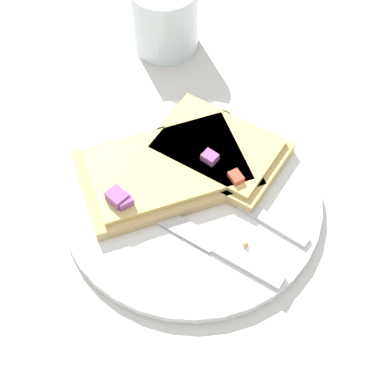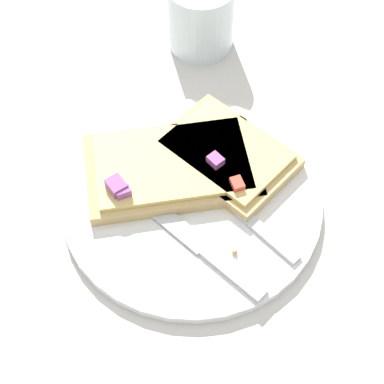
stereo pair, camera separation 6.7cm
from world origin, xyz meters
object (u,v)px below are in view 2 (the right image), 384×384
at_px(fork, 218,193).
at_px(pizza_slice_corner, 226,154).
at_px(plate, 192,200).
at_px(knife, 198,244).
at_px(pizza_slice_main, 171,167).
at_px(drinking_glass, 201,16).

height_order(fork, pizza_slice_corner, pizza_slice_corner).
distance_m(plate, pizza_slice_corner, 0.06).
xyz_separation_m(fork, pizza_slice_corner, (0.05, -0.01, 0.01)).
relative_size(knife, pizza_slice_corner, 0.92).
xyz_separation_m(fork, pizza_slice_main, (0.03, 0.05, 0.01)).
relative_size(pizza_slice_main, pizza_slice_corner, 1.16).
xyz_separation_m(knife, pizza_slice_main, (0.09, 0.03, 0.01)).
distance_m(pizza_slice_main, drinking_glass, 0.22).
xyz_separation_m(pizza_slice_main, pizza_slice_corner, (0.02, -0.06, -0.00)).
height_order(knife, drinking_glass, drinking_glass).
bearing_deg(pizza_slice_main, knife, -81.89).
xyz_separation_m(plate, pizza_slice_main, (0.03, 0.02, 0.02)).
height_order(fork, drinking_glass, drinking_glass).
height_order(plate, knife, knife).
height_order(knife, pizza_slice_corner, pizza_slice_corner).
xyz_separation_m(knife, pizza_slice_corner, (0.11, -0.04, 0.01)).
bearing_deg(pizza_slice_corner, knife, -63.76).
bearing_deg(drinking_glass, plate, 175.47).
bearing_deg(pizza_slice_corner, drinking_glass, 140.01).
bearing_deg(plate, pizza_slice_corner, -38.59).
bearing_deg(knife, plate, -40.75).
relative_size(fork, drinking_glass, 1.84).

